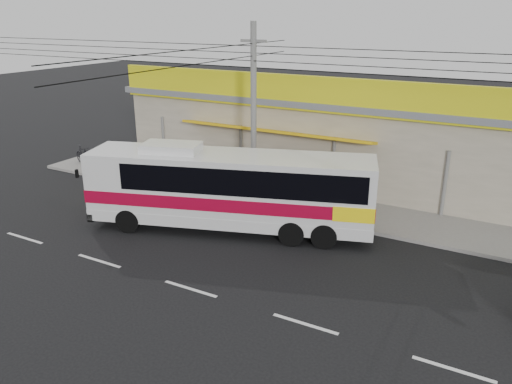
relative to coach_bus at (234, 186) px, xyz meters
The scene contains 8 objects.
ground 3.15m from the coach_bus, 61.76° to the right, with size 120.00×120.00×0.00m, color black.
sidewalk 4.35m from the coach_bus, 72.41° to the left, with size 30.00×3.20×0.15m, color slate.
lane_markings 5.22m from the coach_bus, 75.80° to the right, with size 50.00×0.12×0.01m, color silver, non-canonical shape.
storefront_building 9.40m from the coach_bus, 82.71° to the left, with size 22.60×9.20×5.70m.
coach_bus is the anchor object (origin of this frame).
motorbike_red 10.27m from the coach_bus, 165.97° to the left, with size 0.75×2.15×1.13m, color maroon.
motorbike_dark 12.75m from the coach_bus, 164.32° to the left, with size 0.50×1.78×1.07m, color black.
utility_pole 5.79m from the coach_bus, 105.15° to the left, with size 34.00×14.00×8.06m.
Camera 1 is at (8.59, -13.78, 8.34)m, focal length 35.00 mm.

